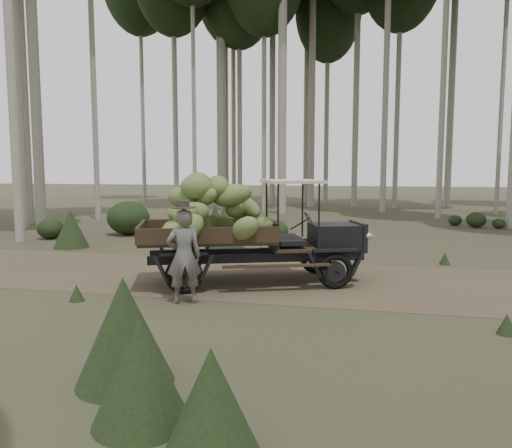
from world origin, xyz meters
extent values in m
plane|color=#473D2B|center=(0.00, 0.00, 0.00)|extent=(120.00, 120.00, 0.00)
cube|color=brown|center=(0.00, 0.00, 0.00)|extent=(70.00, 4.00, 0.01)
cube|color=black|center=(-0.74, 0.13, 0.93)|extent=(1.18, 1.15, 0.51)
cube|color=black|center=(-0.26, 0.31, 0.93)|extent=(0.41, 0.90, 0.57)
cube|color=black|center=(-1.95, -0.32, 1.02)|extent=(0.52, 1.24, 0.51)
cube|color=#38281C|center=(-3.17, -0.78, 0.93)|extent=(3.01, 2.47, 0.07)
cube|color=#38281C|center=(-3.46, 0.01, 1.09)|extent=(2.45, 0.96, 0.30)
cube|color=#38281C|center=(-2.88, -1.56, 1.09)|extent=(2.45, 0.96, 0.30)
cube|color=#38281C|center=(-4.38, -1.23, 1.09)|extent=(0.64, 1.58, 0.30)
cube|color=beige|center=(-1.58, -0.18, 2.06)|extent=(1.55, 1.85, 0.06)
cube|color=black|center=(-2.38, -0.11, 0.57)|extent=(4.02, 1.58, 0.17)
cube|color=black|center=(-2.13, -0.76, 0.57)|extent=(4.02, 1.58, 0.17)
torus|color=black|center=(-1.17, 0.76, 0.35)|extent=(0.70, 0.37, 0.70)
torus|color=black|center=(-0.65, -0.63, 0.35)|extent=(0.70, 0.37, 0.70)
torus|color=black|center=(-3.86, -0.24, 0.35)|extent=(0.70, 0.37, 0.70)
torus|color=black|center=(-3.34, -1.63, 0.35)|extent=(0.70, 0.37, 0.70)
sphere|color=beige|center=(-0.34, 0.73, 0.97)|extent=(0.17, 0.17, 0.17)
sphere|color=beige|center=(-0.05, -0.05, 0.97)|extent=(0.17, 0.17, 0.17)
ellipsoid|color=olive|center=(-2.09, -0.66, 1.16)|extent=(0.84, 0.77, 0.62)
ellipsoid|color=olive|center=(-2.48, -0.19, 1.53)|extent=(0.84, 0.74, 0.58)
ellipsoid|color=olive|center=(-2.68, -0.68, 1.78)|extent=(0.92, 0.54, 0.60)
ellipsoid|color=olive|center=(-3.33, -0.96, 1.95)|extent=(0.76, 0.65, 0.50)
ellipsoid|color=olive|center=(-2.99, -0.23, 1.14)|extent=(0.75, 0.65, 0.52)
ellipsoid|color=olive|center=(-3.48, -0.89, 1.52)|extent=(0.58, 0.77, 0.45)
ellipsoid|color=olive|center=(-3.17, -0.84, 1.77)|extent=(0.73, 0.64, 0.48)
ellipsoid|color=olive|center=(-3.32, -0.74, 2.02)|extent=(0.78, 0.62, 0.56)
ellipsoid|color=olive|center=(-3.50, -1.42, 1.13)|extent=(0.84, 0.81, 0.41)
ellipsoid|color=olive|center=(-2.69, -0.29, 1.46)|extent=(0.56, 0.79, 0.44)
ellipsoid|color=olive|center=(-2.90, -0.37, 1.79)|extent=(0.71, 0.75, 0.47)
ellipsoid|color=olive|center=(-2.99, -0.65, 1.95)|extent=(0.72, 0.81, 0.54)
ellipsoid|color=olive|center=(-3.46, -0.61, 1.12)|extent=(0.92, 0.62, 0.68)
ellipsoid|color=olive|center=(-3.35, -1.19, 1.45)|extent=(0.91, 0.81, 0.61)
ellipsoid|color=olive|center=(-2.89, -0.37, 1.80)|extent=(0.85, 0.76, 0.55)
ellipsoid|color=olive|center=(-3.38, -0.75, 2.03)|extent=(0.81, 0.69, 0.49)
ellipsoid|color=olive|center=(-3.73, -0.82, 1.13)|extent=(0.93, 0.56, 0.66)
ellipsoid|color=olive|center=(-3.37, -1.34, 1.49)|extent=(0.74, 0.90, 0.47)
ellipsoid|color=olive|center=(-3.54, -0.65, 1.71)|extent=(0.39, 0.81, 0.62)
ellipsoid|color=olive|center=(-3.37, -0.69, 1.97)|extent=(0.79, 0.74, 0.46)
ellipsoid|color=olive|center=(-3.23, -0.28, 1.15)|extent=(0.78, 0.78, 0.53)
ellipsoid|color=olive|center=(-3.82, -0.72, 1.43)|extent=(0.43, 0.68, 0.44)
ellipsoid|color=olive|center=(-3.68, -0.81, 1.74)|extent=(0.77, 0.60, 0.44)
ellipsoid|color=olive|center=(-3.21, -1.73, 1.24)|extent=(0.75, 0.90, 0.70)
ellipsoid|color=olive|center=(-2.25, -1.37, 1.22)|extent=(0.84, 0.75, 0.65)
imported|color=#585550|center=(-3.12, -2.20, 0.82)|extent=(0.70, 0.60, 1.63)
cylinder|color=#332D23|center=(-3.12, -2.20, 1.65)|extent=(0.58, 0.58, 0.02)
cylinder|color=#332D23|center=(-3.12, -2.20, 1.71)|extent=(0.29, 0.29, 0.13)
cylinder|color=#B2AD9E|center=(-8.72, 18.46, 10.95)|extent=(0.43, 0.43, 21.89)
cylinder|color=#B2AD9E|center=(-3.58, 20.42, 10.59)|extent=(0.41, 0.41, 21.19)
cylinder|color=#B2AD9E|center=(-0.99, 20.90, 9.52)|extent=(0.37, 0.37, 19.03)
cylinder|color=#B2AD9E|center=(-14.11, 8.24, 8.25)|extent=(0.40, 0.40, 16.50)
cylinder|color=#B2AD9E|center=(-8.48, 18.11, 9.67)|extent=(0.36, 0.36, 19.34)
cylinder|color=#B2AD9E|center=(-12.09, 10.30, 8.45)|extent=(0.25, 0.25, 16.89)
cylinder|color=#B2AD9E|center=(-5.65, 16.30, 7.69)|extent=(0.25, 0.25, 15.38)
cylinder|color=#B2AD9E|center=(-8.49, 18.84, 8.84)|extent=(0.28, 0.28, 17.69)
cylinder|color=#B2AD9E|center=(-4.48, 15.25, 9.65)|extent=(0.44, 0.44, 19.31)
cylinder|color=#B2AD9E|center=(0.63, 17.37, 9.18)|extent=(0.33, 0.33, 18.36)
cylinder|color=#B2AD9E|center=(1.37, 20.20, 8.37)|extent=(0.30, 0.30, 16.73)
cylinder|color=#B2AD9E|center=(4.48, 21.60, 10.13)|extent=(0.39, 0.39, 20.26)
cylinder|color=#B2AD9E|center=(-7.62, 18.72, 7.69)|extent=(0.28, 0.28, 15.39)
cylinder|color=#B2AD9E|center=(-8.63, 21.02, 8.27)|extent=(0.28, 0.28, 16.54)
cylinder|color=#B2AD9E|center=(-2.93, 23.32, 7.66)|extent=(0.31, 0.31, 15.31)
ellipsoid|color=black|center=(-2.93, 23.32, 12.56)|extent=(4.29, 4.29, 6.86)
cylinder|color=#B2AD9E|center=(-15.80, 22.95, 9.61)|extent=(0.27, 0.27, 19.21)
cylinder|color=#B2AD9E|center=(-4.33, 23.83, 10.87)|extent=(0.36, 0.36, 21.75)
cylinder|color=#B2AD9E|center=(-6.37, 22.33, 9.97)|extent=(0.38, 0.38, 19.94)
cylinder|color=#B2AD9E|center=(-9.24, 15.36, 8.97)|extent=(0.22, 0.22, 17.94)
cylinder|color=#B2AD9E|center=(0.61, 17.90, 10.39)|extent=(0.22, 0.22, 20.78)
cylinder|color=#B2AD9E|center=(-11.02, 17.15, 8.12)|extent=(0.29, 0.29, 16.25)
ellipsoid|color=#233319|center=(-8.29, 5.84, 0.60)|extent=(1.47, 1.47, 1.18)
cone|color=#233319|center=(-4.24, 4.04, 0.63)|extent=(1.14, 1.14, 1.26)
ellipsoid|color=#233319|center=(4.86, 10.70, 0.20)|extent=(0.50, 0.50, 0.40)
cone|color=#233319|center=(-1.25, -6.45, 0.44)|extent=(0.79, 0.79, 0.88)
cone|color=#233319|center=(-9.71, 4.54, 0.40)|extent=(0.73, 0.73, 0.81)
ellipsoid|color=#233319|center=(3.39, 11.51, 0.22)|extent=(0.53, 0.53, 0.42)
cone|color=#233319|center=(-8.59, 2.83, 0.56)|extent=(1.01, 1.01, 1.12)
ellipsoid|color=#233319|center=(4.08, 10.94, 0.31)|extent=(0.76, 0.76, 0.61)
ellipsoid|color=#233319|center=(-2.95, 5.30, 0.35)|extent=(0.86, 0.86, 0.69)
cone|color=#233319|center=(-7.93, 9.41, 0.26)|extent=(0.48, 0.48, 0.53)
cone|color=#233319|center=(-5.07, 5.86, 0.47)|extent=(0.84, 0.84, 0.94)
cone|color=#233319|center=(-6.26, 9.51, 0.41)|extent=(0.73, 0.73, 0.81)
ellipsoid|color=#233319|center=(-3.32, 7.91, 0.22)|extent=(0.53, 0.53, 0.43)
ellipsoid|color=#233319|center=(-10.34, 4.32, 0.34)|extent=(0.84, 0.84, 0.67)
cone|color=#233319|center=(-2.02, -6.15, 0.50)|extent=(0.89, 0.89, 0.99)
cone|color=#233319|center=(-2.57, -5.40, 0.58)|extent=(1.05, 1.05, 1.17)
cone|color=#233319|center=(1.86, -2.76, 0.15)|extent=(0.27, 0.27, 0.30)
cone|color=#233319|center=(-3.40, 2.85, 0.15)|extent=(0.27, 0.27, 0.30)
cone|color=#233319|center=(1.76, 2.48, 0.15)|extent=(0.27, 0.27, 0.30)
cone|color=#233319|center=(-3.57, 2.49, 0.15)|extent=(0.27, 0.27, 0.30)
cone|color=#233319|center=(-2.81, 2.57, 0.15)|extent=(0.27, 0.27, 0.30)
cone|color=#233319|center=(-4.15, 2.30, 0.15)|extent=(0.27, 0.27, 0.30)
cone|color=#233319|center=(-2.80, 2.21, 0.15)|extent=(0.27, 0.27, 0.30)
cone|color=#233319|center=(-4.81, 2.94, 0.15)|extent=(0.27, 0.27, 0.30)
cone|color=#233319|center=(-5.00, -2.51, 0.15)|extent=(0.27, 0.27, 0.30)
camera|label=1|loc=(-0.04, -10.12, 2.30)|focal=35.00mm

